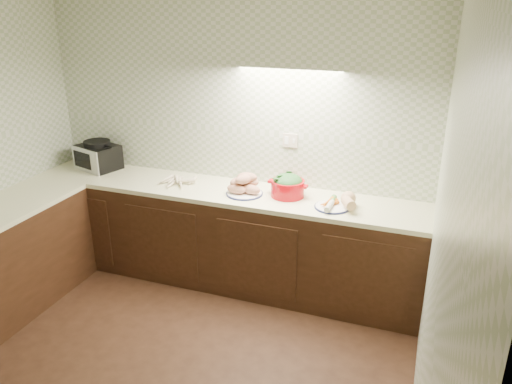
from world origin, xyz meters
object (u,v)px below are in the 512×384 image
(sweet_potato_plate, at_px, (245,186))
(onion_bowl, at_px, (247,183))
(toaster_oven, at_px, (98,156))
(dutch_oven, at_px, (288,185))
(parsnip_pile, at_px, (173,180))
(veg_plate, at_px, (340,202))

(sweet_potato_plate, relative_size, onion_bowl, 2.28)
(toaster_oven, distance_m, dutch_oven, 1.97)
(toaster_oven, bearing_deg, dutch_oven, 14.94)
(parsnip_pile, relative_size, sweet_potato_plate, 1.01)
(toaster_oven, distance_m, parsnip_pile, 0.91)
(onion_bowl, bearing_deg, toaster_oven, -179.71)
(sweet_potato_plate, distance_m, veg_plate, 0.83)
(veg_plate, bearing_deg, parsnip_pile, 178.72)
(sweet_potato_plate, bearing_deg, dutch_oven, 11.75)
(toaster_oven, xyz_separation_m, onion_bowl, (1.56, 0.01, -0.09))
(toaster_oven, bearing_deg, veg_plate, 13.33)
(toaster_oven, height_order, onion_bowl, toaster_oven)
(dutch_oven, relative_size, veg_plate, 0.98)
(onion_bowl, relative_size, veg_plate, 0.39)
(toaster_oven, relative_size, onion_bowl, 3.30)
(parsnip_pile, relative_size, onion_bowl, 2.30)
(onion_bowl, distance_m, dutch_oven, 0.42)
(dutch_oven, distance_m, veg_plate, 0.48)
(sweet_potato_plate, bearing_deg, veg_plate, -0.71)
(dutch_oven, bearing_deg, parsnip_pile, -171.20)
(onion_bowl, bearing_deg, dutch_oven, -11.21)
(toaster_oven, relative_size, parsnip_pile, 1.44)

